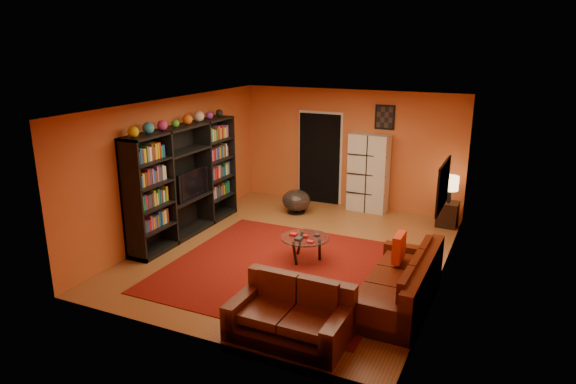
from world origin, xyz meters
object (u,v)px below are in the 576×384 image
at_px(entertainment_unit, 185,181).
at_px(side_table, 447,214).
at_px(coffee_table, 305,240).
at_px(table_lamp, 450,184).
at_px(tv, 189,184).
at_px(loveseat, 292,314).
at_px(storage_cabinet, 368,173).
at_px(bowl_chair, 296,201).
at_px(sofa, 403,284).

height_order(entertainment_unit, side_table, entertainment_unit).
bearing_deg(coffee_table, table_lamp, 54.74).
bearing_deg(tv, loveseat, -126.90).
bearing_deg(coffee_table, storage_cabinet, 86.23).
height_order(bowl_chair, side_table, bowl_chair).
distance_m(coffee_table, bowl_chair, 2.51).
distance_m(side_table, table_lamp, 0.64).
distance_m(sofa, storage_cabinet, 4.19).
bearing_deg(table_lamp, coffee_table, -125.26).
height_order(coffee_table, bowl_chair, bowl_chair).
bearing_deg(table_lamp, bowl_chair, -170.43).
height_order(tv, loveseat, tv).
distance_m(entertainment_unit, loveseat, 4.18).
distance_m(bowl_chair, side_table, 3.14).
xyz_separation_m(loveseat, coffee_table, (-0.75, 2.18, 0.09)).
xyz_separation_m(entertainment_unit, loveseat, (3.33, -2.42, -0.77)).
bearing_deg(table_lamp, sofa, -91.81).
bearing_deg(sofa, bowl_chair, 135.67).
height_order(sofa, side_table, sofa).
xyz_separation_m(loveseat, table_lamp, (1.20, 4.93, 0.60)).
xyz_separation_m(loveseat, bowl_chair, (-1.90, 4.41, -0.01)).
relative_size(entertainment_unit, sofa, 1.34).
relative_size(bowl_chair, side_table, 1.24).
xyz_separation_m(entertainment_unit, tv, (0.05, 0.04, -0.06)).
bearing_deg(bowl_chair, sofa, -45.17).
distance_m(loveseat, side_table, 5.08).
bearing_deg(entertainment_unit, loveseat, -36.01).
bearing_deg(table_lamp, entertainment_unit, -150.92).
relative_size(sofa, side_table, 4.48).
bearing_deg(tv, table_lamp, -61.06).
xyz_separation_m(bowl_chair, side_table, (3.10, 0.52, -0.02)).
distance_m(storage_cabinet, bowl_chair, 1.67).
height_order(coffee_table, side_table, side_table).
xyz_separation_m(entertainment_unit, coffee_table, (2.58, -0.24, -0.68)).
relative_size(coffee_table, storage_cabinet, 0.48).
distance_m(storage_cabinet, side_table, 1.87).
bearing_deg(side_table, table_lamp, 0.00).
xyz_separation_m(entertainment_unit, storage_cabinet, (2.78, 2.80, -0.20)).
bearing_deg(bowl_chair, storage_cabinet, 30.83).
height_order(storage_cabinet, bowl_chair, storage_cabinet).
height_order(tv, bowl_chair, tv).
distance_m(sofa, side_table, 3.53).
xyz_separation_m(tv, coffee_table, (2.53, -0.28, -0.62)).
relative_size(tv, storage_cabinet, 0.56).
bearing_deg(side_table, loveseat, -103.65).
bearing_deg(sofa, table_lamp, 89.03).
distance_m(sofa, table_lamp, 3.58).
bearing_deg(loveseat, storage_cabinet, 6.73).
height_order(loveseat, storage_cabinet, storage_cabinet).
distance_m(entertainment_unit, coffee_table, 2.67).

